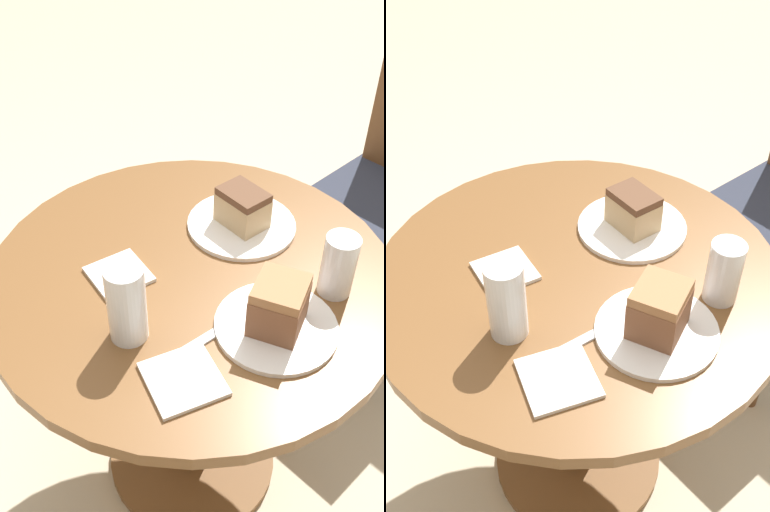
% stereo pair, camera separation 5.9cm
% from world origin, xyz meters
% --- Properties ---
extents(ground_plane, '(8.00, 8.00, 0.00)m').
position_xyz_m(ground_plane, '(0.00, 0.00, 0.00)').
color(ground_plane, beige).
extents(table, '(0.82, 0.82, 0.70)m').
position_xyz_m(table, '(0.00, 0.00, 0.51)').
color(table, brown).
rests_on(table, ground_plane).
extents(plate_near, '(0.22, 0.22, 0.01)m').
position_xyz_m(plate_near, '(0.21, 0.04, 0.71)').
color(plate_near, white).
rests_on(plate_near, table).
extents(plate_far, '(0.23, 0.23, 0.01)m').
position_xyz_m(plate_far, '(-0.06, 0.17, 0.71)').
color(plate_far, white).
rests_on(plate_far, table).
extents(cake_slice_near, '(0.13, 0.13, 0.10)m').
position_xyz_m(cake_slice_near, '(0.21, 0.04, 0.76)').
color(cake_slice_near, brown).
rests_on(cake_slice_near, plate_near).
extents(cake_slice_far, '(0.11, 0.08, 0.08)m').
position_xyz_m(cake_slice_far, '(-0.06, 0.17, 0.75)').
color(cake_slice_far, tan).
rests_on(cake_slice_far, plate_far).
extents(glass_lemonade, '(0.07, 0.07, 0.16)m').
position_xyz_m(glass_lemonade, '(0.08, -0.18, 0.77)').
color(glass_lemonade, silver).
rests_on(glass_lemonade, table).
extents(glass_water, '(0.06, 0.06, 0.13)m').
position_xyz_m(glass_water, '(0.20, 0.20, 0.76)').
color(glass_water, silver).
rests_on(glass_water, table).
extents(napkin_stack, '(0.14, 0.14, 0.01)m').
position_xyz_m(napkin_stack, '(0.21, -0.16, 0.70)').
color(napkin_stack, silver).
rests_on(napkin_stack, table).
extents(fork, '(0.03, 0.19, 0.00)m').
position_xyz_m(fork, '(0.16, -0.09, 0.70)').
color(fork, silver).
rests_on(fork, table).
extents(napkin_side, '(0.11, 0.11, 0.01)m').
position_xyz_m(napkin_side, '(-0.07, -0.13, 0.70)').
color(napkin_side, silver).
rests_on(napkin_side, table).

